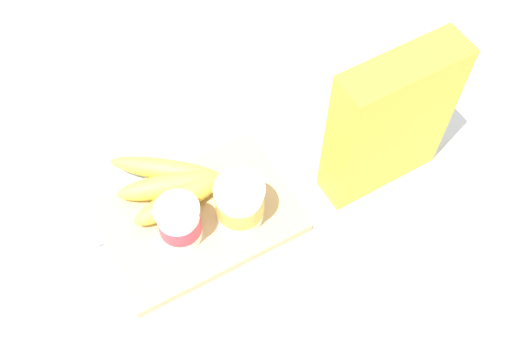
# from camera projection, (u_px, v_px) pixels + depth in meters

# --- Properties ---
(ground_plane) EXTENTS (2.40, 2.40, 0.00)m
(ground_plane) POSITION_uv_depth(u_px,v_px,m) (199.00, 220.00, 0.97)
(ground_plane) COLOR silver
(cutting_board) EXTENTS (0.29, 0.20, 0.02)m
(cutting_board) POSITION_uv_depth(u_px,v_px,m) (198.00, 218.00, 0.96)
(cutting_board) COLOR tan
(cutting_board) RESTS_ON ground_plane
(cereal_box) EXTENTS (0.19, 0.06, 0.26)m
(cereal_box) POSITION_uv_depth(u_px,v_px,m) (389.00, 124.00, 0.91)
(cereal_box) COLOR yellow
(cereal_box) RESTS_ON ground_plane
(yogurt_cup_front) EXTENTS (0.08, 0.08, 0.08)m
(yogurt_cup_front) POSITION_uv_depth(u_px,v_px,m) (240.00, 203.00, 0.92)
(yogurt_cup_front) COLOR white
(yogurt_cup_front) RESTS_ON cutting_board
(yogurt_cup_back) EXTENTS (0.07, 0.07, 0.08)m
(yogurt_cup_back) POSITION_uv_depth(u_px,v_px,m) (179.00, 222.00, 0.91)
(yogurt_cup_back) COLOR white
(yogurt_cup_back) RESTS_ON cutting_board
(banana_bunch) EXTENTS (0.17, 0.16, 0.04)m
(banana_bunch) POSITION_uv_depth(u_px,v_px,m) (172.00, 185.00, 0.96)
(banana_bunch) COLOR yellow
(banana_bunch) RESTS_ON cutting_board
(spoon) EXTENTS (0.13, 0.03, 0.01)m
(spoon) POSITION_uv_depth(u_px,v_px,m) (85.00, 247.00, 0.94)
(spoon) COLOR silver
(spoon) RESTS_ON ground_plane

